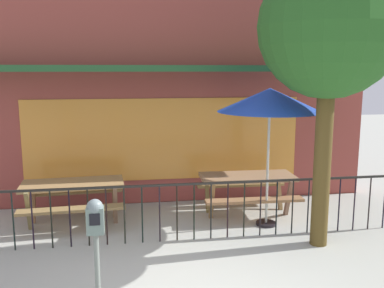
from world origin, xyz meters
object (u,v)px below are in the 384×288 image
object	(u,v)px
picnic_table_right	(247,183)
street_tree	(330,30)
picnic_table_left	(73,191)
patio_umbrella	(270,101)
parking_meter_near	(96,230)

from	to	relation	value
picnic_table_right	street_tree	bearing A→B (deg)	-65.46
street_tree	picnic_table_left	bearing A→B (deg)	158.41
patio_umbrella	street_tree	bearing A→B (deg)	-59.85
street_tree	patio_umbrella	bearing A→B (deg)	120.15
picnic_table_left	street_tree	distance (m)	5.11
patio_umbrella	street_tree	world-z (taller)	street_tree
parking_meter_near	street_tree	xyz separation A→B (m)	(3.36, 1.79, 2.23)
patio_umbrella	parking_meter_near	xyz separation A→B (m)	(-2.80, -2.75, -1.12)
picnic_table_left	patio_umbrella	xyz separation A→B (m)	(3.45, -0.63, 1.64)
parking_meter_near	patio_umbrella	bearing A→B (deg)	44.47
picnic_table_right	parking_meter_near	distance (m)	4.33
picnic_table_left	picnic_table_right	xyz separation A→B (m)	(3.27, 0.02, 0.00)
picnic_table_right	patio_umbrella	world-z (taller)	patio_umbrella
picnic_table_right	picnic_table_left	bearing A→B (deg)	-179.56
picnic_table_left	street_tree	bearing A→B (deg)	-21.59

